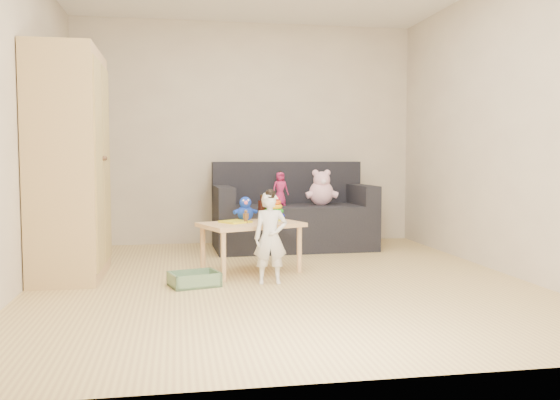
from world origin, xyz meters
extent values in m
plane|color=#DDBF77|center=(0.00, 0.00, 0.00)|extent=(4.50, 4.50, 0.00)
plane|color=beige|center=(0.00, 2.25, 1.30)|extent=(4.00, 0.00, 4.00)
plane|color=beige|center=(0.00, -2.25, 1.30)|extent=(4.00, 0.00, 4.00)
plane|color=beige|center=(-2.00, 0.00, 1.30)|extent=(0.00, 4.50, 4.50)
plane|color=beige|center=(2.00, 0.00, 1.30)|extent=(0.00, 4.50, 4.50)
cube|color=tan|center=(-1.72, 0.47, 0.96)|extent=(0.53, 1.06, 1.91)
cube|color=black|center=(0.45, 1.66, 0.24)|extent=(1.76, 0.91, 0.49)
cube|color=#EAB780|center=(-0.19, 0.37, 0.22)|extent=(0.98, 0.80, 0.44)
imported|color=white|center=(-0.09, -0.11, 0.36)|extent=(0.28, 0.20, 0.72)
imported|color=#BA225B|center=(0.29, 1.61, 0.67)|extent=(0.20, 0.16, 0.36)
cylinder|color=#FFFB0D|center=(0.04, 0.51, 0.46)|extent=(0.18, 0.18, 0.02)
cylinder|color=silver|center=(0.04, 0.51, 0.56)|extent=(0.02, 0.02, 0.21)
torus|color=#0C17CC|center=(0.04, 0.51, 0.49)|extent=(0.20, 0.20, 0.04)
torus|color=green|center=(0.04, 0.51, 0.53)|extent=(0.18, 0.18, 0.04)
torus|color=#FFAE0D|center=(0.04, 0.51, 0.57)|extent=(0.15, 0.15, 0.04)
torus|color=#F9560D|center=(0.04, 0.51, 0.61)|extent=(0.13, 0.13, 0.04)
torus|color=red|center=(0.04, 0.51, 0.65)|extent=(0.11, 0.11, 0.04)
cylinder|color=black|center=(-0.05, 0.60, 0.53)|extent=(0.08, 0.08, 0.18)
cylinder|color=black|center=(-0.05, 0.60, 0.64)|extent=(0.04, 0.04, 0.05)
cylinder|color=black|center=(-0.05, 0.60, 0.67)|extent=(0.04, 0.04, 0.01)
cube|color=yellow|center=(-0.33, 0.39, 0.45)|extent=(0.30, 0.30, 0.02)
camera|label=1|loc=(-0.83, -4.78, 1.02)|focal=38.00mm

